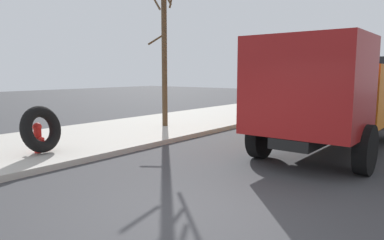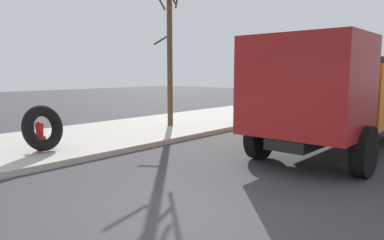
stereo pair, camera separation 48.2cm
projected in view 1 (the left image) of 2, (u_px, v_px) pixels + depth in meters
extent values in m
plane|color=#38383A|center=(186.00, 218.00, 5.42)|extent=(80.00, 80.00, 0.00)
cylinder|color=red|center=(38.00, 141.00, 9.15)|extent=(0.19, 0.19, 0.61)
sphere|color=red|center=(37.00, 127.00, 9.11)|extent=(0.22, 0.22, 0.22)
cylinder|color=red|center=(41.00, 139.00, 9.04)|extent=(0.09, 0.15, 0.09)
cylinder|color=red|center=(34.00, 137.00, 9.25)|extent=(0.09, 0.15, 0.09)
cylinder|color=red|center=(42.00, 142.00, 9.05)|extent=(0.10, 0.15, 0.10)
torus|color=black|center=(41.00, 129.00, 9.06)|extent=(1.29, 0.78, 1.24)
cube|color=orange|center=(351.00, 92.00, 10.92)|extent=(4.83, 2.55, 1.60)
cube|color=maroon|center=(307.00, 86.00, 8.09)|extent=(2.03, 2.52, 2.20)
cube|color=black|center=(338.00, 126.00, 10.19)|extent=(7.01, 0.97, 0.24)
cylinder|color=black|center=(365.00, 150.00, 7.65)|extent=(1.10, 0.31, 1.10)
cylinder|color=black|center=(261.00, 137.00, 9.20)|extent=(1.10, 0.31, 1.10)
cylinder|color=black|center=(321.00, 119.00, 12.76)|extent=(1.10, 0.31, 1.10)
cube|color=slate|center=(366.00, 86.00, 15.84)|extent=(4.88, 2.66, 1.60)
cube|color=black|center=(371.00, 105.00, 16.80)|extent=(7.03, 1.13, 0.24)
cylinder|color=black|center=(357.00, 103.00, 19.36)|extent=(1.11, 0.34, 1.10)
cylinder|color=black|center=(327.00, 110.00, 15.86)|extent=(1.11, 0.34, 1.10)
cylinder|color=#4C3823|center=(164.00, 53.00, 13.51)|extent=(0.21, 0.21, 5.57)
cylinder|color=#4C3823|center=(156.00, 39.00, 13.69)|extent=(0.86, 0.08, 0.47)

